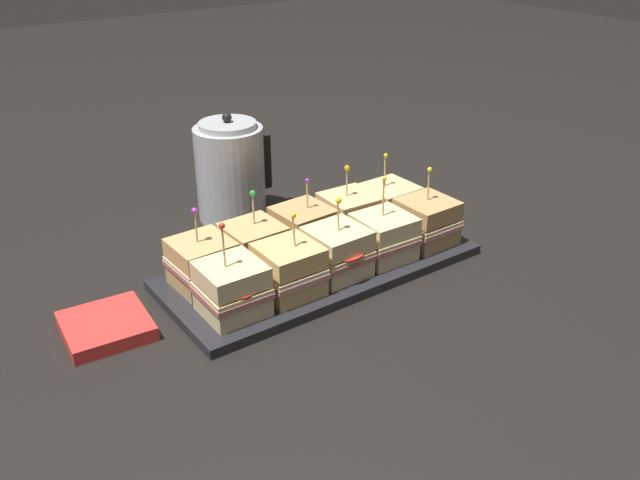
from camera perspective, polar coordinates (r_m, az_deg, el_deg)
ground_plane at (r=1.26m, az=-0.00°, el=-2.60°), size 6.00×6.00×0.00m
serving_platter at (r=1.26m, az=-0.00°, el=-2.24°), size 0.59×0.25×0.02m
sandwich_front_far_left at (r=1.09m, az=-7.42°, el=-4.12°), size 0.10×0.10×0.16m
sandwich_front_left at (r=1.14m, az=-2.64°, el=-2.53°), size 0.10×0.10×0.15m
sandwich_front_center at (r=1.20m, az=1.52°, el=-1.00°), size 0.10×0.11×0.15m
sandwich_front_right at (r=1.26m, az=5.38°, el=0.26°), size 0.10×0.10×0.16m
sandwich_front_far_right at (r=1.32m, az=8.96°, el=1.52°), size 0.10×0.10×0.15m
sandwich_back_far_left at (r=1.18m, az=-9.89°, el=-1.92°), size 0.10×0.10×0.15m
sandwich_back_left at (r=1.22m, az=-5.63°, el=-0.57°), size 0.10×0.10×0.15m
sandwich_back_center at (r=1.27m, az=-1.39°, el=0.83°), size 0.11×0.11×0.15m
sandwich_back_right at (r=1.33m, az=2.49°, el=2.00°), size 0.11×0.11×0.15m
sandwich_back_far_right at (r=1.39m, az=5.84°, el=2.96°), size 0.10×0.10×0.15m
kettle_steel at (r=1.44m, az=-7.53°, el=5.75°), size 0.17×0.14×0.23m
napkin_stack at (r=1.14m, az=-17.57°, el=-6.94°), size 0.14×0.14×0.02m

